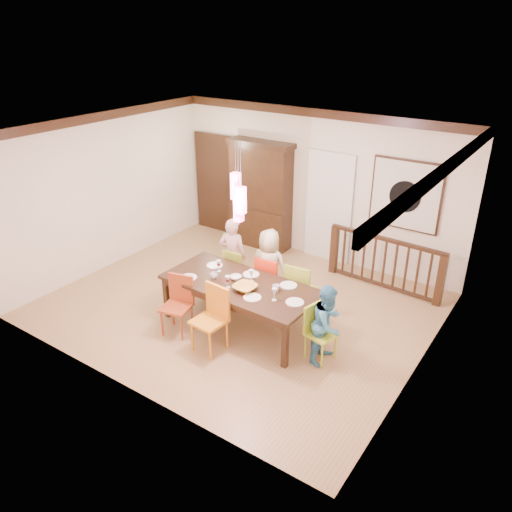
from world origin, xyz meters
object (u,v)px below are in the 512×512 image
Objects in this scene: dining_table at (240,288)px; person_far_left at (233,256)px; chair_end_right at (322,330)px; person_far_mid at (269,267)px; balustrade at (384,262)px; china_hutch at (261,195)px; chair_far_left at (238,268)px; person_end_right at (328,324)px.

person_far_left is (-0.76, 0.83, 0.00)m from dining_table.
person_far_mid is at bearing 70.67° from chair_end_right.
china_hutch is at bearing 176.40° from balustrade.
balustrade is (2.86, -0.35, -0.61)m from china_hutch.
chair_end_right reaches higher than dining_table.
china_hutch is at bearing -68.38° from chair_far_left.
person_end_right is at bearing 147.68° from person_far_left.
person_far_mid is (-0.04, 0.87, -0.02)m from dining_table.
china_hutch is (-0.85, 1.95, 0.62)m from chair_far_left.
person_far_mid is at bearing -177.97° from chair_far_left.
china_hutch is at bearing 48.49° from person_end_right.
chair_far_left is at bearing 165.74° from person_far_left.
dining_table is at bearing 91.23° from person_end_right.
person_end_right is at bearing 156.83° from chair_far_left.
chair_end_right is 0.60× the size of person_far_left.
china_hutch is 1.04× the size of balustrade.
dining_table is 1.50m from person_end_right.
chair_far_left is at bearing -138.03° from balustrade.
chair_far_left is 0.23m from person_far_left.
person_far_left is 1.04× the size of person_far_mid.
chair_end_right is 0.71× the size of person_end_right.
person_end_right is (1.54, -0.88, -0.07)m from person_far_mid.
chair_end_right is (1.42, -0.04, -0.21)m from dining_table.
china_hutch reaches higher than chair_far_left.
chair_end_right is 0.39× the size of balustrade.
person_far_left is 0.72m from person_far_mid.
chair_end_right is 2.36m from person_far_left.
balustrade is at bearing 13.77° from chair_end_right.
person_far_left is (-2.12, -1.60, 0.18)m from balustrade.
person_far_mid is at bearing 61.84° from person_end_right.
balustrade is at bearing -154.72° from person_far_left.
person_far_left is at bearing -4.25° from chair_far_left.
person_far_mid reaches higher than person_end_right.
china_hutch reaches higher than person_far_mid.
china_hutch is at bearing -81.15° from person_far_left.
chair_end_right is 2.48m from balustrade.
person_far_left is 2.41m from person_end_right.
dining_table is 1.07m from chair_far_left.
balustrade is 2.45m from person_end_right.
dining_table is 1.13m from person_far_left.
person_end_right is at bearing -55.72° from chair_end_right.
person_far_left is (-0.11, 0.00, 0.20)m from chair_far_left.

